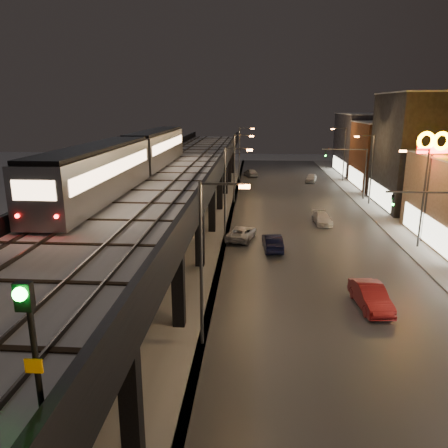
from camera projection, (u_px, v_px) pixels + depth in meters
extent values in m
cube|color=#46474D|center=(308.00, 233.00, 44.48)|extent=(17.00, 120.00, 0.06)
cube|color=#9FA1A8|center=(408.00, 235.00, 43.78)|extent=(4.00, 120.00, 0.14)
cube|color=#9FA1A8|center=(177.00, 231.00, 45.39)|extent=(11.00, 120.00, 0.06)
cube|color=black|center=(169.00, 180.00, 40.99)|extent=(9.00, 100.00, 1.00)
cube|color=black|center=(130.00, 395.00, 15.58)|extent=(0.70, 0.70, 5.30)
cube|color=black|center=(22.00, 328.00, 15.18)|extent=(8.00, 0.60, 0.50)
cube|color=black|center=(54.00, 281.00, 25.71)|extent=(0.70, 0.70, 5.30)
cube|color=black|center=(178.00, 284.00, 25.21)|extent=(0.70, 0.70, 5.30)
cube|color=black|center=(113.00, 241.00, 24.80)|extent=(8.00, 0.60, 0.50)
cube|color=black|center=(109.00, 233.00, 35.33)|extent=(0.70, 0.70, 5.30)
cube|color=black|center=(200.00, 235.00, 34.83)|extent=(0.70, 0.70, 5.30)
cube|color=black|center=(153.00, 203.00, 34.42)|extent=(8.00, 0.60, 0.50)
cube|color=black|center=(141.00, 205.00, 44.95)|extent=(0.70, 0.70, 5.30)
cube|color=black|center=(212.00, 207.00, 44.45)|extent=(0.70, 0.70, 5.30)
cube|color=black|center=(175.00, 182.00, 44.04)|extent=(8.00, 0.60, 0.50)
cube|color=black|center=(161.00, 188.00, 54.58)|extent=(0.70, 0.70, 5.30)
cube|color=black|center=(220.00, 188.00, 54.07)|extent=(0.70, 0.70, 5.30)
cube|color=black|center=(190.00, 168.00, 53.67)|extent=(8.00, 0.60, 0.50)
cube|color=black|center=(175.00, 175.00, 64.20)|extent=(0.70, 0.70, 5.30)
cube|color=black|center=(225.00, 176.00, 63.70)|extent=(0.70, 0.70, 5.30)
cube|color=black|center=(200.00, 158.00, 63.29)|extent=(8.00, 0.60, 0.50)
cube|color=black|center=(186.00, 166.00, 73.82)|extent=(0.70, 0.70, 5.30)
cube|color=black|center=(229.00, 167.00, 73.32)|extent=(0.70, 0.70, 5.30)
cube|color=black|center=(207.00, 151.00, 72.91)|extent=(8.00, 0.60, 0.50)
cube|color=black|center=(194.00, 159.00, 83.44)|extent=(0.70, 0.70, 5.30)
cube|color=black|center=(232.00, 159.00, 82.94)|extent=(0.70, 0.70, 5.30)
cube|color=black|center=(213.00, 146.00, 82.53)|extent=(8.00, 0.60, 0.50)
cube|color=#B2B7C1|center=(169.00, 174.00, 40.83)|extent=(8.40, 100.00, 0.16)
cube|color=#332D28|center=(135.00, 172.00, 41.01)|extent=(0.08, 98.00, 0.16)
cube|color=#332D28|center=(150.00, 172.00, 40.91)|extent=(0.08, 98.00, 0.16)
cube|color=#332D28|center=(183.00, 173.00, 40.70)|extent=(0.08, 98.00, 0.16)
cube|color=#332D28|center=(198.00, 173.00, 40.61)|extent=(0.08, 98.00, 0.16)
cube|color=black|center=(126.00, 207.00, 27.33)|extent=(7.80, 0.24, 0.06)
cube|color=black|center=(173.00, 170.00, 42.73)|extent=(7.80, 0.24, 0.06)
cube|color=black|center=(195.00, 153.00, 58.12)|extent=(7.80, 0.24, 0.06)
cube|color=black|center=(208.00, 143.00, 73.52)|extent=(7.80, 0.24, 0.06)
cube|color=black|center=(215.00, 170.00, 40.41)|extent=(0.30, 100.00, 1.10)
cube|color=black|center=(123.00, 169.00, 41.01)|extent=(0.30, 100.00, 1.10)
cube|color=white|center=(426.00, 228.00, 40.46)|extent=(0.10, 12.00, 2.40)
cube|color=black|center=(433.00, 152.00, 54.03)|extent=(12.00, 13.00, 14.00)
cube|color=white|center=(379.00, 194.00, 55.86)|extent=(0.10, 10.40, 2.40)
cube|color=#B2B7C1|center=(440.00, 93.00, 52.16)|extent=(12.20, 13.20, 0.16)
cube|color=brown|center=(396.00, 156.00, 68.02)|extent=(12.00, 12.00, 10.00)
cube|color=white|center=(355.00, 177.00, 69.33)|extent=(0.10, 9.60, 2.40)
cube|color=#B2B7C1|center=(400.00, 122.00, 66.69)|extent=(12.20, 12.20, 0.16)
cube|color=#2E2C35|center=(373.00, 145.00, 81.36)|extent=(12.00, 16.00, 11.00)
cube|color=white|center=(339.00, 165.00, 82.80)|extent=(0.10, 12.80, 2.40)
cube|color=#B2B7C1|center=(376.00, 114.00, 79.89)|extent=(12.20, 16.20, 0.16)
cylinder|color=#38383A|center=(201.00, 267.00, 22.69)|extent=(0.18, 0.18, 9.00)
cube|color=#38383A|center=(222.00, 184.00, 21.45)|extent=(2.20, 0.12, 0.12)
cube|color=orange|center=(244.00, 187.00, 21.41)|extent=(0.55, 0.28, 0.18)
cylinder|color=#38383A|center=(225.00, 197.00, 40.01)|extent=(0.18, 0.18, 9.00)
cube|color=#38383A|center=(237.00, 149.00, 38.77)|extent=(2.20, 0.12, 0.12)
cube|color=orange|center=(250.00, 150.00, 38.73)|extent=(0.55, 0.28, 0.18)
cylinder|color=#38383A|center=(423.00, 200.00, 38.80)|extent=(0.18, 0.18, 9.00)
cube|color=#38383A|center=(416.00, 150.00, 37.72)|extent=(2.20, 0.12, 0.12)
cube|color=orange|center=(403.00, 151.00, 37.82)|extent=(0.55, 0.28, 0.18)
cylinder|color=#38383A|center=(234.00, 169.00, 57.33)|extent=(0.18, 0.18, 9.00)
cube|color=#38383A|center=(243.00, 135.00, 56.09)|extent=(2.20, 0.12, 0.12)
cube|color=orange|center=(252.00, 136.00, 56.05)|extent=(0.55, 0.28, 0.18)
cylinder|color=#38383A|center=(372.00, 171.00, 56.12)|extent=(0.18, 0.18, 9.00)
cube|color=#38383A|center=(366.00, 136.00, 55.04)|extent=(2.20, 0.12, 0.12)
cube|color=orange|center=(357.00, 137.00, 55.14)|extent=(0.55, 0.28, 0.18)
cylinder|color=#38383A|center=(239.00, 154.00, 74.65)|extent=(0.18, 0.18, 9.00)
cube|color=#38383A|center=(246.00, 128.00, 73.41)|extent=(2.20, 0.12, 0.12)
cube|color=orange|center=(253.00, 129.00, 73.37)|extent=(0.55, 0.28, 0.18)
cylinder|color=#38383A|center=(344.00, 155.00, 73.44)|extent=(0.18, 0.18, 9.00)
cube|color=#38383A|center=(339.00, 128.00, 72.36)|extent=(2.20, 0.12, 0.12)
cube|color=orange|center=(333.00, 129.00, 72.46)|extent=(0.55, 0.28, 0.18)
cube|color=#38383A|center=(431.00, 192.00, 29.71)|extent=(6.00, 0.12, 0.12)
imported|color=black|center=(393.00, 199.00, 30.02)|extent=(0.20, 0.16, 1.00)
sphere|color=#0CFF26|center=(393.00, 203.00, 29.94)|extent=(0.18, 0.18, 0.18)
cylinder|color=#38383A|center=(365.00, 175.00, 59.27)|extent=(0.20, 0.20, 7.00)
cube|color=#38383A|center=(345.00, 149.00, 58.58)|extent=(6.00, 0.12, 0.12)
imported|color=black|center=(326.00, 153.00, 58.88)|extent=(0.20, 0.16, 1.00)
sphere|color=#0CFF26|center=(326.00, 155.00, 58.80)|extent=(0.18, 0.18, 0.18)
cube|color=gray|center=(97.00, 173.00, 29.11)|extent=(2.83, 17.09, 3.22)
cube|color=black|center=(95.00, 147.00, 28.65)|extent=(2.54, 16.60, 0.24)
cube|color=#FFCB9A|center=(76.00, 167.00, 29.09)|extent=(0.05, 15.62, 0.88)
cube|color=#FFCB9A|center=(118.00, 167.00, 28.89)|extent=(0.05, 15.62, 0.88)
cube|color=gray|center=(156.00, 148.00, 46.32)|extent=(2.83, 17.09, 3.22)
cube|color=black|center=(156.00, 131.00, 45.87)|extent=(2.54, 16.60, 0.24)
cube|color=#FFCB9A|center=(143.00, 144.00, 46.30)|extent=(0.05, 15.62, 0.88)
cube|color=#FFCB9A|center=(169.00, 144.00, 46.11)|extent=(0.05, 15.62, 0.88)
cube|color=#FFCB9A|center=(34.00, 190.00, 20.75)|extent=(2.15, 0.05, 0.98)
sphere|color=#FF0C0C|center=(17.00, 216.00, 21.13)|extent=(0.20, 0.20, 0.20)
sphere|color=#FF0C0C|center=(56.00, 217.00, 21.00)|extent=(0.20, 0.20, 0.20)
cylinder|color=black|center=(35.00, 354.00, 8.26)|extent=(0.12, 0.12, 2.96)
cube|color=black|center=(24.00, 297.00, 7.82)|extent=(0.32, 0.18, 0.54)
sphere|color=#0CFF26|center=(20.00, 294.00, 7.68)|extent=(0.26, 0.26, 0.26)
cube|color=#E09400|center=(34.00, 366.00, 8.21)|extent=(0.34, 0.04, 0.30)
imported|color=black|center=(272.00, 243.00, 39.08)|extent=(1.87, 4.50, 1.45)
imported|color=silver|center=(241.00, 234.00, 42.12)|extent=(3.20, 5.10, 1.31)
imported|color=#90939C|center=(251.00, 173.00, 79.22)|extent=(2.97, 4.62, 1.46)
imported|color=maroon|center=(371.00, 297.00, 27.87)|extent=(2.04, 4.80, 1.54)
imported|color=white|center=(322.00, 219.00, 47.68)|extent=(1.97, 4.30, 1.22)
imported|color=silver|center=(311.00, 178.00, 73.69)|extent=(2.53, 4.36, 1.40)
cylinder|color=#38383A|center=(427.00, 199.00, 40.56)|extent=(0.24, 0.24, 8.38)
cube|color=#FF0C0C|center=(433.00, 150.00, 39.37)|extent=(2.93, 0.25, 0.52)
torus|color=#FFB900|center=(426.00, 141.00, 39.20)|extent=(1.73, 0.70, 1.70)
torus|color=#FFB900|center=(442.00, 141.00, 39.10)|extent=(1.73, 0.70, 1.70)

